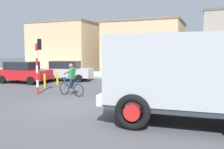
# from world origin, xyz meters

# --- Properties ---
(ground_plane) EXTENTS (120.00, 120.00, 0.00)m
(ground_plane) POSITION_xyz_m (0.00, 0.00, 0.00)
(ground_plane) COLOR #4C4C51
(sidewalk_far) EXTENTS (80.00, 5.00, 0.16)m
(sidewalk_far) POSITION_xyz_m (0.00, 12.58, 0.08)
(sidewalk_far) COLOR #ADADA8
(sidewalk_far) RESTS_ON ground
(truck_foreground) EXTENTS (5.61, 3.17, 2.90)m
(truck_foreground) POSITION_xyz_m (4.90, -0.46, 1.67)
(truck_foreground) COLOR #B2B7BC
(truck_foreground) RESTS_ON ground
(cyclist) EXTENTS (1.70, 0.57, 1.72)m
(cyclist) POSITION_xyz_m (-1.30, 2.25, 0.86)
(cyclist) COLOR black
(cyclist) RESTS_ON ground
(traffic_light_pole) EXTENTS (0.24, 0.43, 3.20)m
(traffic_light_pole) POSITION_xyz_m (-3.22, 1.92, 2.07)
(traffic_light_pole) COLOR red
(traffic_light_pole) RESTS_ON ground
(car_red_near) EXTENTS (4.10, 2.07, 1.60)m
(car_red_near) POSITION_xyz_m (4.48, 7.22, 0.82)
(car_red_near) COLOR #1E2328
(car_red_near) RESTS_ON ground
(car_white_mid) EXTENTS (4.28, 2.56, 1.60)m
(car_white_mid) POSITION_xyz_m (-5.19, 7.72, 0.82)
(car_white_mid) COLOR #B7B7BC
(car_white_mid) RESTS_ON ground
(car_far_side) EXTENTS (4.13, 2.13, 1.60)m
(car_far_side) POSITION_xyz_m (-7.46, 5.32, 0.82)
(car_far_side) COLOR red
(car_far_side) RESTS_ON ground
(pedestrian_near_kerb) EXTENTS (0.34, 0.22, 1.62)m
(pedestrian_near_kerb) POSITION_xyz_m (1.16, 7.81, 0.85)
(pedestrian_near_kerb) COLOR #2D334C
(pedestrian_near_kerb) RESTS_ON ground
(bollard_near) EXTENTS (0.14, 0.14, 0.90)m
(bollard_near) POSITION_xyz_m (-4.54, 4.11, 0.45)
(bollard_near) COLOR gold
(bollard_near) RESTS_ON ground
(bollard_far) EXTENTS (0.14, 0.14, 0.90)m
(bollard_far) POSITION_xyz_m (-4.54, 5.51, 0.45)
(bollard_far) COLOR gold
(bollard_far) RESTS_ON ground
(building_corner_left) EXTENTS (8.42, 5.64, 6.06)m
(building_corner_left) POSITION_xyz_m (-12.23, 17.95, 3.03)
(building_corner_left) COLOR #D1B284
(building_corner_left) RESTS_ON ground
(building_mid_block) EXTENTS (8.60, 7.71, 5.77)m
(building_mid_block) POSITION_xyz_m (-1.70, 19.16, 2.89)
(building_mid_block) COLOR #D1B284
(building_mid_block) RESTS_ON ground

